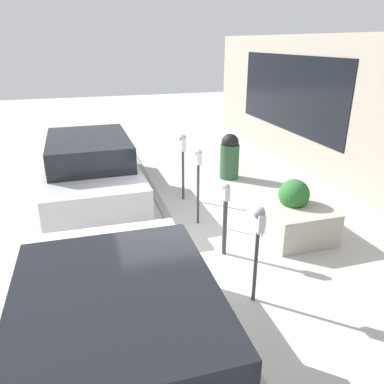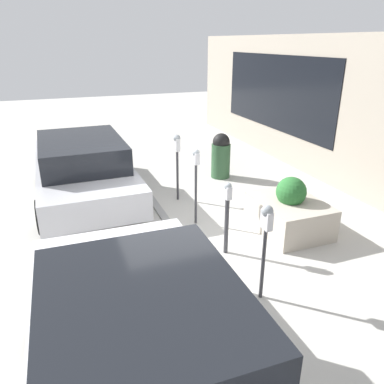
% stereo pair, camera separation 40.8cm
% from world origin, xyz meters
% --- Properties ---
extents(ground_plane, '(40.00, 40.00, 0.00)m').
position_xyz_m(ground_plane, '(0.00, 0.00, 0.00)').
color(ground_plane, beige).
extents(curb_strip, '(19.00, 0.16, 0.04)m').
position_xyz_m(curb_strip, '(0.00, 0.08, 0.02)').
color(curb_strip, gray).
rests_on(curb_strip, ground_plane).
extents(parking_meter_nearest, '(0.19, 0.16, 1.44)m').
position_xyz_m(parking_meter_nearest, '(-1.92, -0.48, 1.09)').
color(parking_meter_nearest, '#38383D').
rests_on(parking_meter_nearest, ground_plane).
extents(parking_meter_second, '(0.15, 0.13, 1.29)m').
position_xyz_m(parking_meter_second, '(-0.64, -0.53, 0.81)').
color(parking_meter_second, '#38383D').
rests_on(parking_meter_second, ground_plane).
extents(parking_meter_middle, '(0.16, 0.14, 1.54)m').
position_xyz_m(parking_meter_middle, '(0.60, -0.45, 1.14)').
color(parking_meter_middle, '#38383D').
rests_on(parking_meter_middle, ground_plane).
extents(parking_meter_fourth, '(0.19, 0.16, 1.53)m').
position_xyz_m(parking_meter_fourth, '(1.88, -0.50, 1.14)').
color(parking_meter_fourth, '#38383D').
rests_on(parking_meter_fourth, ground_plane).
extents(planter_box, '(1.47, 1.15, 1.08)m').
position_xyz_m(planter_box, '(-0.31, -2.02, 0.38)').
color(planter_box, '#B2A899').
rests_on(planter_box, ground_plane).
extents(parked_car_front, '(4.00, 2.05, 1.46)m').
position_xyz_m(parked_car_front, '(-3.03, 1.47, 0.78)').
color(parked_car_front, silver).
rests_on(parked_car_front, ground_plane).
extents(parked_car_middle, '(4.78, 2.03, 1.46)m').
position_xyz_m(parked_car_middle, '(2.64, 1.49, 0.77)').
color(parked_car_middle, '#B7B7BC').
rests_on(parked_car_middle, ground_plane).
extents(trash_bin, '(0.50, 0.50, 1.19)m').
position_xyz_m(trash_bin, '(2.94, -2.06, 0.60)').
color(trash_bin, '#2D5133').
rests_on(trash_bin, ground_plane).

